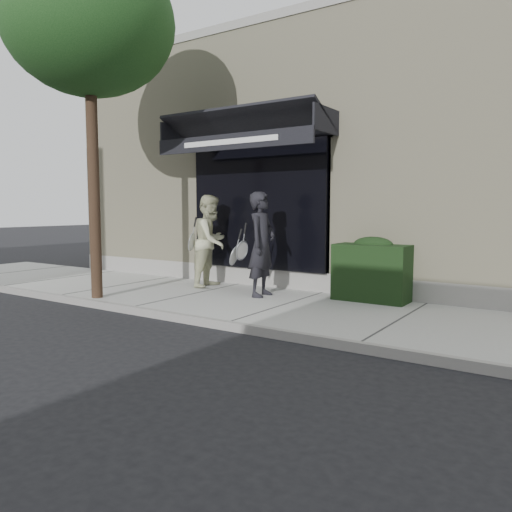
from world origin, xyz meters
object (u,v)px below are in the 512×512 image
Objects in this scene: pedestrian_front at (262,244)px; hedge at (372,270)px; pedestrian_back at (211,241)px; street_tree at (89,23)px.

hedge is at bearing 21.62° from pedestrian_front.
street_tree is at bearing -113.02° from pedestrian_back.
street_tree is 4.57m from pedestrian_back.
hedge is 0.21× the size of street_tree.
street_tree is at bearing -149.33° from hedge.
pedestrian_front is at bearing -158.38° from hedge.
hedge is 2.06m from pedestrian_front.
hedge is 0.67× the size of pedestrian_front.
hedge is at bearing 30.67° from street_tree.
pedestrian_front is 1.55m from pedestrian_back.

